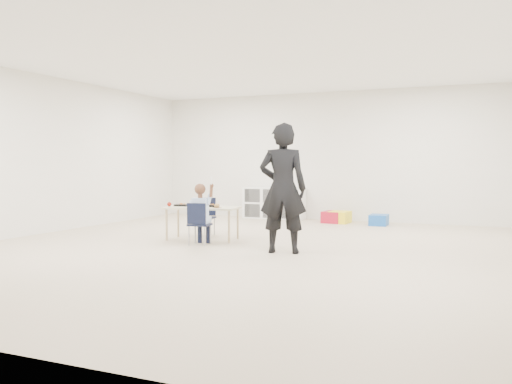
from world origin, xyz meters
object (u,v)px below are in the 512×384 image
at_px(chair_near, 200,224).
at_px(child, 200,212).
at_px(cubby_shelf, 274,203).
at_px(table, 203,223).
at_px(adult, 283,188).

height_order(chair_near, child, child).
bearing_deg(cubby_shelf, table, -87.14).
relative_size(child, adult, 0.57).
bearing_deg(adult, table, -36.34).
relative_size(table, adult, 0.69).
bearing_deg(adult, child, -21.78).
relative_size(cubby_shelf, adult, 0.78).
bearing_deg(chair_near, adult, -16.51).
distance_m(chair_near, child, 0.19).
relative_size(child, cubby_shelf, 0.73).
relative_size(table, chair_near, 1.93).
bearing_deg(cubby_shelf, chair_near, -84.41).
xyz_separation_m(table, child, (0.22, -0.49, 0.24)).
bearing_deg(cubby_shelf, adult, -67.07).
distance_m(cubby_shelf, adult, 4.73).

